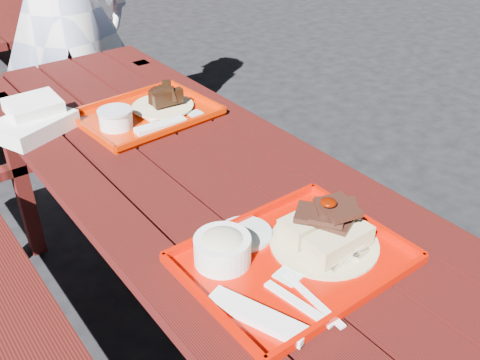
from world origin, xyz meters
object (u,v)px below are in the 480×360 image
at_px(picnic_table_near, 210,232).
at_px(near_tray, 287,247).
at_px(far_tray, 146,113).
at_px(person, 60,9).

xyz_separation_m(picnic_table_near, near_tray, (-0.05, -0.40, 0.23)).
height_order(picnic_table_near, far_tray, far_tray).
bearing_deg(far_tray, person, 83.74).
relative_size(picnic_table_near, person, 1.34).
bearing_deg(picnic_table_near, far_tray, 83.94).
xyz_separation_m(far_tray, person, (0.11, 1.02, 0.12)).
height_order(picnic_table_near, near_tray, near_tray).
bearing_deg(far_tray, picnic_table_near, -96.06).
bearing_deg(picnic_table_near, person, 83.81).
xyz_separation_m(near_tray, person, (0.21, 1.87, 0.11)).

